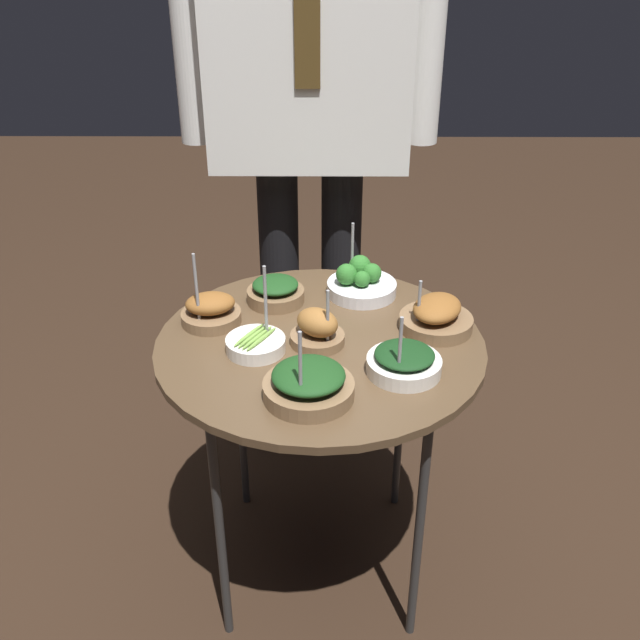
{
  "coord_description": "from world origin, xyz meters",
  "views": [
    {
      "loc": [
        0.01,
        -1.29,
        1.44
      ],
      "look_at": [
        0.0,
        0.0,
        0.71
      ],
      "focal_mm": 40.0,
      "sensor_mm": 36.0,
      "label": 1
    }
  ],
  "objects_px": {
    "bowl_roast_back_left": "(317,329)",
    "bowl_spinach_front_right": "(276,292)",
    "serving_cart": "(320,358)",
    "bowl_spinach_mid_left": "(404,362)",
    "bowl_roast_back_right": "(211,311)",
    "bowl_broccoli_far_rim": "(361,282)",
    "bowl_roast_center": "(436,316)",
    "waiter_figure": "(309,63)",
    "bowl_spinach_near_rim": "(309,384)",
    "bowl_asparagus_front_left": "(256,343)"
  },
  "relations": [
    {
      "from": "bowl_spinach_mid_left",
      "to": "bowl_asparagus_front_left",
      "type": "height_order",
      "value": "bowl_asparagus_front_left"
    },
    {
      "from": "bowl_spinach_front_right",
      "to": "bowl_roast_back_left",
      "type": "bearing_deg",
      "value": -61.83
    },
    {
      "from": "bowl_roast_back_left",
      "to": "bowl_roast_center",
      "type": "height_order",
      "value": "bowl_roast_back_left"
    },
    {
      "from": "serving_cart",
      "to": "bowl_spinach_mid_left",
      "type": "height_order",
      "value": "bowl_spinach_mid_left"
    },
    {
      "from": "bowl_roast_center",
      "to": "serving_cart",
      "type": "bearing_deg",
      "value": -168.26
    },
    {
      "from": "serving_cart",
      "to": "bowl_roast_back_right",
      "type": "bearing_deg",
      "value": 162.21
    },
    {
      "from": "serving_cart",
      "to": "bowl_roast_back_right",
      "type": "distance_m",
      "value": 0.26
    },
    {
      "from": "serving_cart",
      "to": "bowl_spinach_mid_left",
      "type": "bearing_deg",
      "value": -35.76
    },
    {
      "from": "bowl_spinach_near_rim",
      "to": "bowl_broccoli_far_rim",
      "type": "bearing_deg",
      "value": 74.7
    },
    {
      "from": "bowl_broccoli_far_rim",
      "to": "bowl_spinach_near_rim",
      "type": "distance_m",
      "value": 0.43
    },
    {
      "from": "serving_cart",
      "to": "bowl_asparagus_front_left",
      "type": "bearing_deg",
      "value": -162.97
    },
    {
      "from": "bowl_roast_back_left",
      "to": "bowl_roast_back_right",
      "type": "bearing_deg",
      "value": 159.57
    },
    {
      "from": "bowl_broccoli_far_rim",
      "to": "bowl_spinach_mid_left",
      "type": "bearing_deg",
      "value": -78.14
    },
    {
      "from": "bowl_roast_back_right",
      "to": "bowl_spinach_front_right",
      "type": "height_order",
      "value": "bowl_roast_back_right"
    },
    {
      "from": "bowl_roast_center",
      "to": "bowl_roast_back_left",
      "type": "bearing_deg",
      "value": -166.25
    },
    {
      "from": "bowl_roast_back_right",
      "to": "bowl_spinach_near_rim",
      "type": "xyz_separation_m",
      "value": [
        0.22,
        -0.28,
        -0.0
      ]
    },
    {
      "from": "bowl_spinach_mid_left",
      "to": "waiter_figure",
      "type": "bearing_deg",
      "value": 106.73
    },
    {
      "from": "bowl_roast_back_left",
      "to": "bowl_spinach_front_right",
      "type": "distance_m",
      "value": 0.21
    },
    {
      "from": "bowl_broccoli_far_rim",
      "to": "bowl_asparagus_front_left",
      "type": "distance_m",
      "value": 0.34
    },
    {
      "from": "serving_cart",
      "to": "bowl_roast_center",
      "type": "relative_size",
      "value": 4.31
    },
    {
      "from": "bowl_roast_back_left",
      "to": "bowl_broccoli_far_rim",
      "type": "bearing_deg",
      "value": 66.32
    },
    {
      "from": "bowl_spinach_mid_left",
      "to": "bowl_spinach_near_rim",
      "type": "height_order",
      "value": "bowl_spinach_near_rim"
    },
    {
      "from": "bowl_spinach_mid_left",
      "to": "bowl_roast_back_right",
      "type": "xyz_separation_m",
      "value": [
        -0.41,
        0.2,
        0.01
      ]
    },
    {
      "from": "bowl_spinach_mid_left",
      "to": "bowl_roast_back_right",
      "type": "distance_m",
      "value": 0.45
    },
    {
      "from": "bowl_spinach_mid_left",
      "to": "bowl_roast_back_right",
      "type": "height_order",
      "value": "bowl_roast_back_right"
    },
    {
      "from": "bowl_roast_back_left",
      "to": "bowl_roast_center",
      "type": "xyz_separation_m",
      "value": [
        0.26,
        0.06,
        -0.0
      ]
    },
    {
      "from": "bowl_roast_back_right",
      "to": "bowl_roast_center",
      "type": "relative_size",
      "value": 1.1
    },
    {
      "from": "serving_cart",
      "to": "bowl_roast_center",
      "type": "bearing_deg",
      "value": 11.74
    },
    {
      "from": "bowl_spinach_near_rim",
      "to": "waiter_figure",
      "type": "bearing_deg",
      "value": 90.88
    },
    {
      "from": "bowl_broccoli_far_rim",
      "to": "bowl_spinach_near_rim",
      "type": "bearing_deg",
      "value": -105.3
    },
    {
      "from": "bowl_spinach_front_right",
      "to": "waiter_figure",
      "type": "distance_m",
      "value": 0.58
    },
    {
      "from": "bowl_spinach_front_right",
      "to": "waiter_figure",
      "type": "xyz_separation_m",
      "value": [
        0.07,
        0.36,
        0.44
      ]
    },
    {
      "from": "bowl_roast_back_right",
      "to": "bowl_roast_back_left",
      "type": "bearing_deg",
      "value": -20.43
    },
    {
      "from": "serving_cart",
      "to": "bowl_spinach_near_rim",
      "type": "xyz_separation_m",
      "value": [
        -0.02,
        -0.2,
        0.07
      ]
    },
    {
      "from": "bowl_spinach_front_right",
      "to": "bowl_roast_center",
      "type": "bearing_deg",
      "value": -18.96
    },
    {
      "from": "bowl_roast_center",
      "to": "bowl_spinach_front_right",
      "type": "distance_m",
      "value": 0.38
    },
    {
      "from": "bowl_broccoli_far_rim",
      "to": "bowl_asparagus_front_left",
      "type": "relative_size",
      "value": 0.91
    },
    {
      "from": "bowl_broccoli_far_rim",
      "to": "bowl_asparagus_front_left",
      "type": "bearing_deg",
      "value": -131.35
    },
    {
      "from": "bowl_roast_back_right",
      "to": "waiter_figure",
      "type": "relative_size",
      "value": 0.1
    },
    {
      "from": "bowl_broccoli_far_rim",
      "to": "bowl_roast_center",
      "type": "height_order",
      "value": "bowl_broccoli_far_rim"
    },
    {
      "from": "bowl_asparagus_front_left",
      "to": "bowl_roast_center",
      "type": "height_order",
      "value": "bowl_asparagus_front_left"
    },
    {
      "from": "bowl_roast_back_left",
      "to": "bowl_spinach_mid_left",
      "type": "xyz_separation_m",
      "value": [
        0.17,
        -0.11,
        -0.01
      ]
    },
    {
      "from": "bowl_spinach_mid_left",
      "to": "serving_cart",
      "type": "bearing_deg",
      "value": 144.24
    },
    {
      "from": "serving_cart",
      "to": "waiter_figure",
      "type": "bearing_deg",
      "value": 93.34
    },
    {
      "from": "bowl_spinach_mid_left",
      "to": "bowl_spinach_near_rim",
      "type": "bearing_deg",
      "value": -155.87
    },
    {
      "from": "bowl_spinach_near_rim",
      "to": "bowl_spinach_front_right",
      "type": "relative_size",
      "value": 1.29
    },
    {
      "from": "bowl_spinach_mid_left",
      "to": "waiter_figure",
      "type": "height_order",
      "value": "waiter_figure"
    },
    {
      "from": "serving_cart",
      "to": "bowl_spinach_front_right",
      "type": "xyz_separation_m",
      "value": [
        -0.1,
        0.17,
        0.07
      ]
    },
    {
      "from": "bowl_broccoli_far_rim",
      "to": "bowl_spinach_front_right",
      "type": "relative_size",
      "value": 1.24
    },
    {
      "from": "serving_cart",
      "to": "bowl_asparagus_front_left",
      "type": "xyz_separation_m",
      "value": [
        -0.13,
        -0.04,
        0.06
      ]
    }
  ]
}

